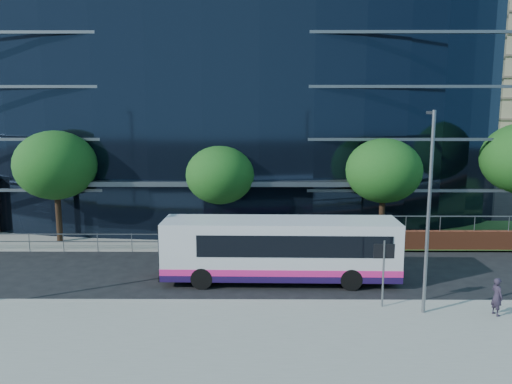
{
  "coord_description": "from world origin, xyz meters",
  "views": [
    {
      "loc": [
        -0.57,
        -21.17,
        8.08
      ],
      "look_at": [
        -0.76,
        8.0,
        3.38
      ],
      "focal_mm": 35.0,
      "sensor_mm": 36.0,
      "label": 1
    }
  ],
  "objects_px": {
    "tree_dist_e": "(460,141)",
    "city_bus": "(282,249)",
    "tree_far_b": "(220,175)",
    "streetlight_east": "(429,207)",
    "pedestrian": "(497,296)",
    "tree_far_a": "(55,165)",
    "tree_far_c": "(384,171)",
    "street_sign": "(384,260)"
  },
  "relations": [
    {
      "from": "tree_dist_e",
      "to": "streetlight_east",
      "type": "distance_m",
      "value": 45.85
    },
    {
      "from": "tree_far_b",
      "to": "city_bus",
      "type": "distance_m",
      "value": 8.78
    },
    {
      "from": "tree_far_b",
      "to": "city_bus",
      "type": "bearing_deg",
      "value": -65.07
    },
    {
      "from": "tree_far_c",
      "to": "tree_far_b",
      "type": "bearing_deg",
      "value": 177.14
    },
    {
      "from": "street_sign",
      "to": "tree_far_b",
      "type": "distance_m",
      "value": 13.54
    },
    {
      "from": "street_sign",
      "to": "pedestrian",
      "type": "relative_size",
      "value": 1.85
    },
    {
      "from": "tree_far_a",
      "to": "tree_far_c",
      "type": "bearing_deg",
      "value": 0.0
    },
    {
      "from": "street_sign",
      "to": "tree_dist_e",
      "type": "relative_size",
      "value": 0.43
    },
    {
      "from": "tree_far_a",
      "to": "streetlight_east",
      "type": "relative_size",
      "value": 0.87
    },
    {
      "from": "tree_far_a",
      "to": "pedestrian",
      "type": "bearing_deg",
      "value": -27.67
    },
    {
      "from": "street_sign",
      "to": "tree_far_b",
      "type": "xyz_separation_m",
      "value": [
        -7.5,
        11.09,
        2.06
      ]
    },
    {
      "from": "pedestrian",
      "to": "streetlight_east",
      "type": "bearing_deg",
      "value": 70.06
    },
    {
      "from": "tree_far_b",
      "to": "streetlight_east",
      "type": "bearing_deg",
      "value": -52.37
    },
    {
      "from": "tree_dist_e",
      "to": "tree_far_a",
      "type": "bearing_deg",
      "value": -140.04
    },
    {
      "from": "streetlight_east",
      "to": "pedestrian",
      "type": "xyz_separation_m",
      "value": [
        2.79,
        -0.25,
        -3.53
      ]
    },
    {
      "from": "tree_far_c",
      "to": "city_bus",
      "type": "bearing_deg",
      "value": -132.34
    },
    {
      "from": "city_bus",
      "to": "streetlight_east",
      "type": "bearing_deg",
      "value": -35.74
    },
    {
      "from": "street_sign",
      "to": "tree_far_c",
      "type": "xyz_separation_m",
      "value": [
        2.5,
        10.59,
        2.39
      ]
    },
    {
      "from": "tree_dist_e",
      "to": "city_bus",
      "type": "xyz_separation_m",
      "value": [
        -23.47,
        -38.1,
        -2.93
      ]
    },
    {
      "from": "streetlight_east",
      "to": "city_bus",
      "type": "distance_m",
      "value": 7.39
    },
    {
      "from": "tree_far_b",
      "to": "streetlight_east",
      "type": "height_order",
      "value": "streetlight_east"
    },
    {
      "from": "pedestrian",
      "to": "tree_far_b",
      "type": "bearing_deg",
      "value": 29.88
    },
    {
      "from": "tree_far_a",
      "to": "tree_far_c",
      "type": "xyz_separation_m",
      "value": [
        20.0,
        0.0,
        -0.33
      ]
    },
    {
      "from": "tree_far_b",
      "to": "tree_far_a",
      "type": "bearing_deg",
      "value": -177.14
    },
    {
      "from": "tree_far_a",
      "to": "tree_dist_e",
      "type": "relative_size",
      "value": 1.07
    },
    {
      "from": "streetlight_east",
      "to": "pedestrian",
      "type": "height_order",
      "value": "streetlight_east"
    },
    {
      "from": "tree_far_b",
      "to": "tree_dist_e",
      "type": "distance_m",
      "value": 40.74
    },
    {
      "from": "tree_dist_e",
      "to": "city_bus",
      "type": "relative_size",
      "value": 0.58
    },
    {
      "from": "street_sign",
      "to": "tree_far_b",
      "type": "relative_size",
      "value": 0.46
    },
    {
      "from": "tree_far_a",
      "to": "pedestrian",
      "type": "relative_size",
      "value": 4.61
    },
    {
      "from": "streetlight_east",
      "to": "tree_far_a",
      "type": "bearing_deg",
      "value": 149.54
    },
    {
      "from": "tree_far_b",
      "to": "street_sign",
      "type": "bearing_deg",
      "value": -55.92
    },
    {
      "from": "tree_far_b",
      "to": "tree_dist_e",
      "type": "xyz_separation_m",
      "value": [
        27.0,
        30.5,
        0.33
      ]
    },
    {
      "from": "tree_far_c",
      "to": "tree_far_a",
      "type": "bearing_deg",
      "value": 180.0
    },
    {
      "from": "tree_far_c",
      "to": "pedestrian",
      "type": "relative_size",
      "value": 4.3
    },
    {
      "from": "street_sign",
      "to": "tree_dist_e",
      "type": "distance_m",
      "value": 45.99
    },
    {
      "from": "tree_far_b",
      "to": "streetlight_east",
      "type": "distance_m",
      "value": 14.74
    },
    {
      "from": "streetlight_east",
      "to": "city_bus",
      "type": "relative_size",
      "value": 0.71
    },
    {
      "from": "tree_far_a",
      "to": "pedestrian",
      "type": "height_order",
      "value": "tree_far_a"
    },
    {
      "from": "tree_far_c",
      "to": "tree_dist_e",
      "type": "height_order",
      "value": "same"
    },
    {
      "from": "street_sign",
      "to": "tree_dist_e",
      "type": "bearing_deg",
      "value": 64.88
    },
    {
      "from": "tree_far_c",
      "to": "streetlight_east",
      "type": "bearing_deg",
      "value": -95.11
    }
  ]
}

